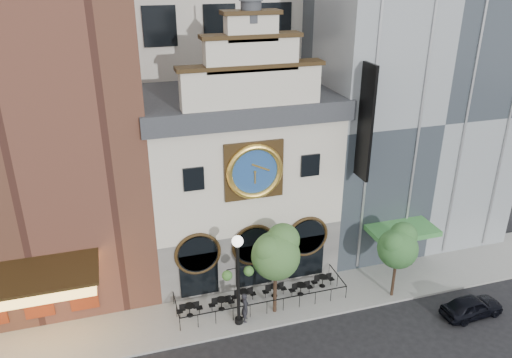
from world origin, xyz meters
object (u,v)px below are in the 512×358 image
object	(u,v)px
lamppost	(238,271)
tree_right	(398,245)
bistro_3	(274,290)
bistro_5	(323,280)
pedestrian	(245,307)
bistro_1	(221,303)
bistro_2	(244,295)
car_right	(472,306)
tree_left	(276,252)
bistro_0	(190,309)
bistro_4	(301,288)

from	to	relation	value
lamppost	tree_right	bearing A→B (deg)	-5.16
bistro_3	tree_right	world-z (taller)	tree_right
bistro_5	pedestrian	bearing A→B (deg)	-162.80
bistro_1	bistro_2	xyz separation A→B (m)	(1.52, 0.37, 0.00)
bistro_2	lamppost	world-z (taller)	lamppost
car_right	tree_left	distance (m)	12.51
pedestrian	bistro_2	bearing A→B (deg)	1.94
bistro_1	bistro_2	distance (m)	1.56
bistro_0	bistro_1	distance (m)	1.98
bistro_0	tree_left	world-z (taller)	tree_left
bistro_1	bistro_5	distance (m)	6.94
bistro_0	bistro_3	bearing A→B (deg)	3.62
lamppost	tree_left	xyz separation A→B (m)	(2.44, 0.45, 0.56)
bistro_3	car_right	xyz separation A→B (m)	(10.94, -5.10, 0.05)
bistro_4	pedestrian	world-z (taller)	pedestrian
bistro_3	pedestrian	xyz separation A→B (m)	(-2.43, -1.73, 0.49)
bistro_1	bistro_0	bearing A→B (deg)	-179.23
car_right	pedestrian	bearing A→B (deg)	72.64
bistro_0	lamppost	size ratio (longest dim) A/B	0.27
tree_left	tree_right	world-z (taller)	tree_left
bistro_3	bistro_5	distance (m)	3.37
pedestrian	tree_right	bearing A→B (deg)	-77.50
bistro_1	bistro_2	bearing A→B (deg)	13.62
bistro_3	bistro_4	bearing A→B (deg)	-11.58
bistro_0	lamppost	xyz separation A→B (m)	(2.68, -1.48, 3.21)
lamppost	car_right	bearing A→B (deg)	-17.30
bistro_4	bistro_1	bearing A→B (deg)	179.80
bistro_0	tree_right	bearing A→B (deg)	-7.48
tree_left	lamppost	bearing A→B (deg)	-169.65
bistro_5	car_right	xyz separation A→B (m)	(7.57, -5.17, 0.05)
bistro_1	pedestrian	bearing A→B (deg)	-51.19
bistro_4	bistro_5	xyz separation A→B (m)	(1.71, 0.41, 0.00)
lamppost	bistro_5	bearing A→B (deg)	12.98
bistro_1	pedestrian	xyz separation A→B (m)	(1.13, -1.40, 0.49)
bistro_2	bistro_4	world-z (taller)	same
bistro_3	lamppost	distance (m)	4.67
bistro_3	bistro_4	world-z (taller)	same
bistro_0	bistro_2	world-z (taller)	same
bistro_4	tree_right	size ratio (longest dim) A/B	0.32
pedestrian	tree_left	bearing A→B (deg)	-66.01
bistro_0	bistro_2	bearing A→B (deg)	6.43
bistro_4	tree_right	bearing A→B (deg)	-16.71
bistro_0	bistro_4	distance (m)	7.21
tree_right	lamppost	bearing A→B (deg)	178.82
bistro_2	tree_left	distance (m)	4.34
car_right	lamppost	size ratio (longest dim) A/B	0.66
bistro_0	car_right	distance (m)	17.15
lamppost	bistro_2	bearing A→B (deg)	62.45
bistro_3	pedestrian	bearing A→B (deg)	-144.59
bistro_5	bistro_3	bearing A→B (deg)	-178.82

